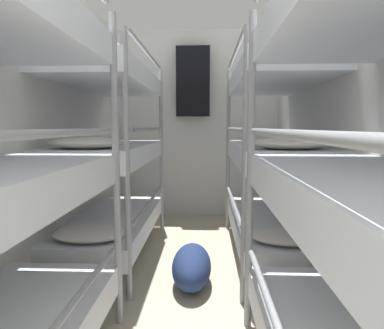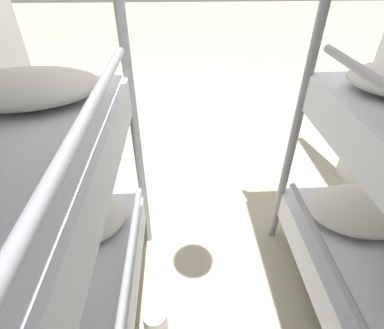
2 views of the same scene
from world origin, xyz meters
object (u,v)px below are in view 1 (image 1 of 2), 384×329
at_px(duffel_bag, 192,266).
at_px(hanging_coat, 193,82).
at_px(bunk_stack_right_far, 273,153).
at_px(bunk_stack_left_far, 111,152).

xyz_separation_m(duffel_bag, hanging_coat, (-0.07, 2.00, 1.67)).
relative_size(bunk_stack_right_far, hanging_coat, 2.14).
bearing_deg(duffel_bag, hanging_coat, 91.94).
relative_size(bunk_stack_left_far, duffel_bag, 3.03).
distance_m(bunk_stack_right_far, hanging_coat, 1.82).
height_order(bunk_stack_right_far, hanging_coat, hanging_coat).
distance_m(duffel_bag, hanging_coat, 2.61).
bearing_deg(bunk_stack_left_far, bunk_stack_right_far, 0.00).
relative_size(duffel_bag, hanging_coat, 0.71).
relative_size(bunk_stack_left_far, bunk_stack_right_far, 1.00).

